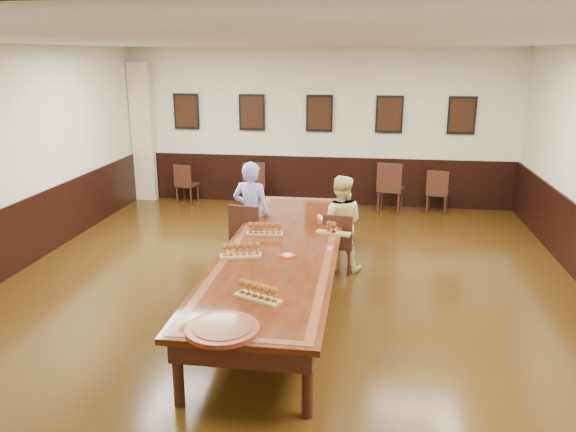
% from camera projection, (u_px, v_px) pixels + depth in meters
% --- Properties ---
extents(floor, '(8.00, 10.00, 0.02)m').
position_uv_depth(floor, '(282.00, 302.00, 7.21)').
color(floor, black).
rests_on(floor, ground).
extents(ceiling, '(8.00, 10.00, 0.02)m').
position_uv_depth(ceiling, '(282.00, 40.00, 6.31)').
color(ceiling, white).
rests_on(ceiling, floor).
extents(wall_back, '(8.00, 0.02, 3.20)m').
position_uv_depth(wall_back, '(320.00, 128.00, 11.52)').
color(wall_back, beige).
rests_on(wall_back, floor).
extents(chair_man, '(0.53, 0.57, 0.98)m').
position_uv_depth(chair_man, '(249.00, 234.00, 8.29)').
color(chair_man, black).
rests_on(chair_man, floor).
extents(chair_woman, '(0.45, 0.48, 0.90)m').
position_uv_depth(chair_woman, '(339.00, 242.00, 8.09)').
color(chair_woman, black).
rests_on(chair_woman, floor).
extents(spare_chair_a, '(0.46, 0.49, 0.85)m').
position_uv_depth(spare_chair_a, '(187.00, 183.00, 11.87)').
color(spare_chair_a, black).
rests_on(spare_chair_a, floor).
extents(spare_chair_b, '(0.53, 0.56, 0.96)m').
position_uv_depth(spare_chair_b, '(254.00, 184.00, 11.58)').
color(spare_chair_b, black).
rests_on(spare_chair_b, floor).
extents(spare_chair_c, '(0.58, 0.61, 1.03)m').
position_uv_depth(spare_chair_c, '(391.00, 187.00, 11.13)').
color(spare_chair_c, black).
rests_on(spare_chair_c, floor).
extents(spare_chair_d, '(0.50, 0.53, 0.89)m').
position_uv_depth(spare_chair_d, '(438.00, 191.00, 11.09)').
color(spare_chair_d, black).
rests_on(spare_chair_d, floor).
extents(person_man, '(0.63, 0.46, 1.57)m').
position_uv_depth(person_man, '(251.00, 214.00, 8.31)').
color(person_man, '#4D58C0').
rests_on(person_man, floor).
extents(person_woman, '(0.73, 0.59, 1.41)m').
position_uv_depth(person_woman, '(340.00, 223.00, 8.11)').
color(person_woman, '#E9E891').
rests_on(person_woman, floor).
extents(pink_phone, '(0.07, 0.13, 0.01)m').
position_uv_depth(pink_phone, '(330.00, 248.00, 6.90)').
color(pink_phone, '#E74D9C').
rests_on(pink_phone, conference_table).
extents(curtain, '(0.45, 0.18, 2.90)m').
position_uv_depth(curtain, '(143.00, 133.00, 11.90)').
color(curtain, beige).
rests_on(curtain, floor).
extents(wainscoting, '(8.00, 10.00, 1.00)m').
position_uv_depth(wainscoting, '(282.00, 265.00, 7.07)').
color(wainscoting, black).
rests_on(wainscoting, floor).
extents(conference_table, '(1.40, 5.00, 0.76)m').
position_uv_depth(conference_table, '(282.00, 257.00, 7.04)').
color(conference_table, black).
rests_on(conference_table, floor).
extents(posters, '(6.14, 0.04, 0.74)m').
position_uv_depth(posters, '(319.00, 113.00, 11.37)').
color(posters, black).
rests_on(posters, wall_back).
extents(flight_a, '(0.49, 0.19, 0.18)m').
position_uv_depth(flight_a, '(265.00, 229.00, 7.40)').
color(flight_a, olive).
rests_on(flight_a, conference_table).
extents(flight_b, '(0.48, 0.22, 0.17)m').
position_uv_depth(flight_b, '(333.00, 228.00, 7.44)').
color(flight_b, olive).
rests_on(flight_b, conference_table).
extents(flight_c, '(0.51, 0.28, 0.18)m').
position_uv_depth(flight_c, '(241.00, 250.00, 6.59)').
color(flight_c, olive).
rests_on(flight_c, conference_table).
extents(flight_d, '(0.51, 0.34, 0.18)m').
position_uv_depth(flight_d, '(258.00, 292.00, 5.44)').
color(flight_d, olive).
rests_on(flight_d, conference_table).
extents(red_plate_grp, '(0.20, 0.20, 0.03)m').
position_uv_depth(red_plate_grp, '(288.00, 256.00, 6.64)').
color(red_plate_grp, red).
rests_on(red_plate_grp, conference_table).
extents(carved_platter, '(0.81, 0.81, 0.05)m').
position_uv_depth(carved_platter, '(222.00, 329.00, 4.84)').
color(carved_platter, maroon).
rests_on(carved_platter, conference_table).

